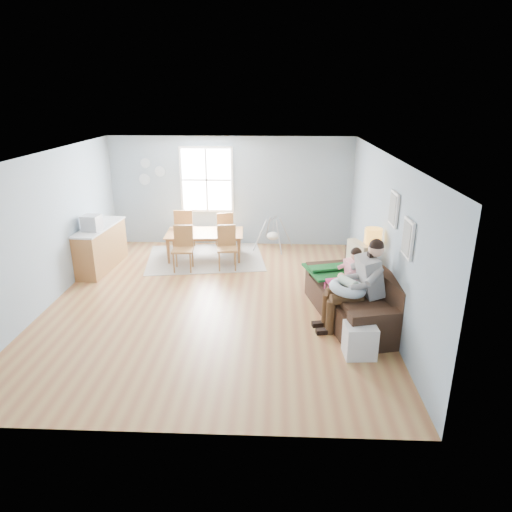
{
  "coord_description": "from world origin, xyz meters",
  "views": [
    {
      "loc": [
        1.1,
        -7.68,
        3.67
      ],
      "look_at": [
        0.78,
        -0.24,
        1.0
      ],
      "focal_mm": 32.0,
      "sensor_mm": 36.0,
      "label": 1
    }
  ],
  "objects_px": {
    "chair_se": "(227,244)",
    "baby_swing": "(273,235)",
    "toddler": "(349,270)",
    "chair_sw": "(183,245)",
    "chair_nw": "(184,227)",
    "monitor": "(91,223)",
    "floor_lamp": "(373,243)",
    "counter": "(101,247)",
    "father": "(359,282)",
    "dining_table": "(205,246)",
    "sofa": "(357,300)",
    "storage_cube": "(359,340)",
    "chair_ne": "(225,228)"
  },
  "relations": [
    {
      "from": "toddler",
      "to": "chair_sw",
      "type": "bearing_deg",
      "value": 148.88
    },
    {
      "from": "toddler",
      "to": "chair_se",
      "type": "bearing_deg",
      "value": 137.78
    },
    {
      "from": "floor_lamp",
      "to": "baby_swing",
      "type": "xyz_separation_m",
      "value": [
        -1.74,
        3.19,
        -0.87
      ]
    },
    {
      "from": "father",
      "to": "storage_cube",
      "type": "relative_size",
      "value": 3.07
    },
    {
      "from": "toddler",
      "to": "storage_cube",
      "type": "bearing_deg",
      "value": -90.77
    },
    {
      "from": "father",
      "to": "chair_sw",
      "type": "height_order",
      "value": "father"
    },
    {
      "from": "dining_table",
      "to": "monitor",
      "type": "bearing_deg",
      "value": -157.96
    },
    {
      "from": "father",
      "to": "counter",
      "type": "xyz_separation_m",
      "value": [
        -5.15,
        2.52,
        -0.33
      ]
    },
    {
      "from": "chair_sw",
      "to": "counter",
      "type": "bearing_deg",
      "value": -179.77
    },
    {
      "from": "floor_lamp",
      "to": "chair_nw",
      "type": "xyz_separation_m",
      "value": [
        -3.91,
        3.0,
        -0.62
      ]
    },
    {
      "from": "chair_se",
      "to": "monitor",
      "type": "relative_size",
      "value": 2.54
    },
    {
      "from": "chair_sw",
      "to": "baby_swing",
      "type": "xyz_separation_m",
      "value": [
        1.94,
        1.47,
        -0.2
      ]
    },
    {
      "from": "dining_table",
      "to": "baby_swing",
      "type": "bearing_deg",
      "value": 21.72
    },
    {
      "from": "toddler",
      "to": "sofa",
      "type": "bearing_deg",
      "value": -55.79
    },
    {
      "from": "chair_sw",
      "to": "monitor",
      "type": "relative_size",
      "value": 2.6
    },
    {
      "from": "counter",
      "to": "floor_lamp",
      "type": "bearing_deg",
      "value": -17.29
    },
    {
      "from": "chair_ne",
      "to": "chair_nw",
      "type": "bearing_deg",
      "value": -170.57
    },
    {
      "from": "sofa",
      "to": "baby_swing",
      "type": "xyz_separation_m",
      "value": [
        -1.46,
        3.64,
        0.02
      ]
    },
    {
      "from": "toddler",
      "to": "dining_table",
      "type": "bearing_deg",
      "value": 137.2
    },
    {
      "from": "toddler",
      "to": "counter",
      "type": "xyz_separation_m",
      "value": [
        -5.08,
        1.97,
        -0.32
      ]
    },
    {
      "from": "chair_ne",
      "to": "baby_swing",
      "type": "xyz_separation_m",
      "value": [
        1.2,
        0.02,
        -0.18
      ]
    },
    {
      "from": "dining_table",
      "to": "monitor",
      "type": "xyz_separation_m",
      "value": [
        -2.19,
        -1.05,
        0.82
      ]
    },
    {
      "from": "floor_lamp",
      "to": "chair_nw",
      "type": "relative_size",
      "value": 1.42
    },
    {
      "from": "sofa",
      "to": "father",
      "type": "relative_size",
      "value": 1.63
    },
    {
      "from": "sofa",
      "to": "storage_cube",
      "type": "bearing_deg",
      "value": -97.22
    },
    {
      "from": "storage_cube",
      "to": "chair_nw",
      "type": "xyz_separation_m",
      "value": [
        -3.47,
        4.66,
        0.35
      ]
    },
    {
      "from": "father",
      "to": "chair_sw",
      "type": "xyz_separation_m",
      "value": [
        -3.34,
        2.53,
        -0.26
      ]
    },
    {
      "from": "chair_nw",
      "to": "sofa",
      "type": "bearing_deg",
      "value": -43.65
    },
    {
      "from": "sofa",
      "to": "chair_nw",
      "type": "xyz_separation_m",
      "value": [
        -3.62,
        3.45,
        0.27
      ]
    },
    {
      "from": "counter",
      "to": "baby_swing",
      "type": "xyz_separation_m",
      "value": [
        3.76,
        1.48,
        -0.13
      ]
    },
    {
      "from": "floor_lamp",
      "to": "counter",
      "type": "distance_m",
      "value": 5.81
    },
    {
      "from": "toddler",
      "to": "chair_se",
      "type": "height_order",
      "value": "toddler"
    },
    {
      "from": "toddler",
      "to": "counter",
      "type": "relative_size",
      "value": 0.56
    },
    {
      "from": "toddler",
      "to": "father",
      "type": "bearing_deg",
      "value": -82.7
    },
    {
      "from": "dining_table",
      "to": "baby_swing",
      "type": "distance_m",
      "value": 1.75
    },
    {
      "from": "toddler",
      "to": "chair_sw",
      "type": "relative_size",
      "value": 1.0
    },
    {
      "from": "toddler",
      "to": "dining_table",
      "type": "xyz_separation_m",
      "value": [
        -2.91,
        2.69,
        -0.49
      ]
    },
    {
      "from": "father",
      "to": "floor_lamp",
      "type": "bearing_deg",
      "value": 66.71
    },
    {
      "from": "counter",
      "to": "baby_swing",
      "type": "height_order",
      "value": "counter"
    },
    {
      "from": "father",
      "to": "storage_cube",
      "type": "height_order",
      "value": "father"
    },
    {
      "from": "chair_se",
      "to": "baby_swing",
      "type": "bearing_deg",
      "value": 52.79
    },
    {
      "from": "dining_table",
      "to": "chair_nw",
      "type": "height_order",
      "value": "chair_nw"
    },
    {
      "from": "dining_table",
      "to": "chair_se",
      "type": "relative_size",
      "value": 1.86
    },
    {
      "from": "chair_se",
      "to": "floor_lamp",
      "type": "bearing_deg",
      "value": -34.09
    },
    {
      "from": "chair_sw",
      "to": "chair_ne",
      "type": "xyz_separation_m",
      "value": [
        0.75,
        1.44,
        -0.02
      ]
    },
    {
      "from": "chair_nw",
      "to": "baby_swing",
      "type": "distance_m",
      "value": 2.18
    },
    {
      "from": "sofa",
      "to": "baby_swing",
      "type": "bearing_deg",
      "value": 111.86
    },
    {
      "from": "monitor",
      "to": "father",
      "type": "bearing_deg",
      "value": -23.0
    },
    {
      "from": "floor_lamp",
      "to": "toddler",
      "type": "bearing_deg",
      "value": -148.72
    },
    {
      "from": "chair_nw",
      "to": "monitor",
      "type": "bearing_deg",
      "value": -134.79
    }
  ]
}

